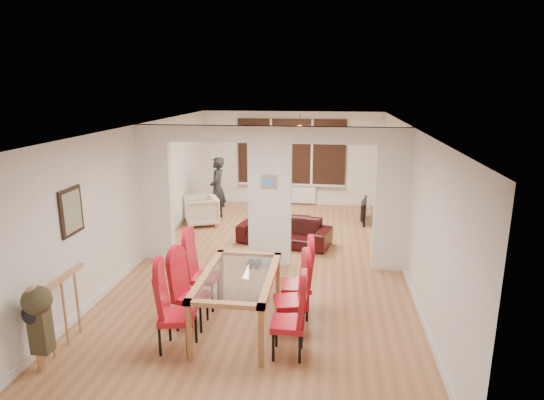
% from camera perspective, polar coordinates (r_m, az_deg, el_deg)
% --- Properties ---
extents(floor, '(5.00, 9.00, 0.01)m').
position_cam_1_polar(floor, '(8.80, -0.27, -7.83)').
color(floor, '#A56E42').
rests_on(floor, ground).
extents(room_walls, '(5.00, 9.00, 2.60)m').
position_cam_1_polar(room_walls, '(8.40, -0.28, 0.41)').
color(room_walls, silver).
rests_on(room_walls, floor).
extents(divider_wall, '(5.00, 0.18, 2.60)m').
position_cam_1_polar(divider_wall, '(8.40, -0.28, 0.41)').
color(divider_wall, white).
rests_on(divider_wall, floor).
extents(bay_window_blinds, '(3.00, 0.08, 1.80)m').
position_cam_1_polar(bay_window_blinds, '(12.70, 2.45, 6.09)').
color(bay_window_blinds, black).
rests_on(bay_window_blinds, room_walls).
extents(radiator, '(1.40, 0.08, 0.50)m').
position_cam_1_polar(radiator, '(12.89, 2.37, 0.77)').
color(radiator, white).
rests_on(radiator, floor).
extents(pendant_light, '(0.36, 0.36, 0.36)m').
position_cam_1_polar(pendant_light, '(11.47, 3.48, 8.46)').
color(pendant_light, orange).
rests_on(pendant_light, room_walls).
extents(stair_newel, '(0.40, 1.20, 1.10)m').
position_cam_1_polar(stair_newel, '(6.54, -24.88, -12.19)').
color(stair_newel, tan).
rests_on(stair_newel, floor).
extents(wall_poster, '(0.04, 0.52, 0.67)m').
position_cam_1_polar(wall_poster, '(6.93, -23.87, -1.32)').
color(wall_poster, gray).
rests_on(wall_poster, room_walls).
extents(pillar_photo, '(0.30, 0.03, 0.25)m').
position_cam_1_polar(pillar_photo, '(8.24, -0.37, 2.27)').
color(pillar_photo, '#4C8CD8').
rests_on(pillar_photo, divider_wall).
extents(dining_table, '(0.99, 1.76, 0.82)m').
position_cam_1_polar(dining_table, '(6.44, -4.22, -12.59)').
color(dining_table, '#A0683B').
rests_on(dining_table, floor).
extents(dining_chair_la, '(0.51, 0.51, 1.10)m').
position_cam_1_polar(dining_chair_la, '(6.02, -11.84, -13.42)').
color(dining_chair_la, '#A9111D').
rests_on(dining_chair_la, floor).
extents(dining_chair_lb, '(0.51, 0.51, 1.04)m').
position_cam_1_polar(dining_chair_lb, '(6.54, -10.07, -11.27)').
color(dining_chair_lb, '#A9111D').
rests_on(dining_chair_lb, floor).
extents(dining_chair_lc, '(0.45, 0.45, 1.10)m').
position_cam_1_polar(dining_chair_lc, '(7.06, -8.64, -8.98)').
color(dining_chair_lc, '#A9111D').
rests_on(dining_chair_lc, floor).
extents(dining_chair_ra, '(0.41, 0.41, 1.02)m').
position_cam_1_polar(dining_chair_ra, '(5.82, 2.01, -14.60)').
color(dining_chair_ra, '#A9111D').
rests_on(dining_chair_ra, floor).
extents(dining_chair_rb, '(0.52, 0.52, 1.08)m').
position_cam_1_polar(dining_chair_rb, '(6.28, 2.34, -12.00)').
color(dining_chair_rb, '#A9111D').
rests_on(dining_chair_rb, floor).
extents(dining_chair_rc, '(0.49, 0.49, 1.09)m').
position_cam_1_polar(dining_chair_rc, '(6.73, 3.01, -10.04)').
color(dining_chair_rc, '#A9111D').
rests_on(dining_chair_rc, floor).
extents(sofa, '(2.07, 1.19, 0.57)m').
position_cam_1_polar(sofa, '(9.71, 1.53, -3.89)').
color(sofa, black).
rests_on(sofa, floor).
extents(armchair, '(1.00, 1.01, 0.70)m').
position_cam_1_polar(armchair, '(11.12, -8.85, -1.32)').
color(armchair, beige).
rests_on(armchair, floor).
extents(person, '(0.59, 0.41, 1.57)m').
position_cam_1_polar(person, '(11.43, -6.85, 1.44)').
color(person, black).
rests_on(person, floor).
extents(television, '(0.98, 0.21, 0.56)m').
position_cam_1_polar(television, '(11.49, 11.09, -1.28)').
color(television, black).
rests_on(television, floor).
extents(coffee_table, '(1.04, 0.65, 0.22)m').
position_cam_1_polar(coffee_table, '(10.96, 2.22, -2.70)').
color(coffee_table, black).
rests_on(coffee_table, floor).
extents(bottle, '(0.06, 0.06, 0.26)m').
position_cam_1_polar(bottle, '(10.85, 1.14, -1.55)').
color(bottle, '#143F19').
rests_on(bottle, coffee_table).
extents(bowl, '(0.20, 0.20, 0.05)m').
position_cam_1_polar(bowl, '(10.81, 3.38, -2.19)').
color(bowl, black).
rests_on(bowl, coffee_table).
extents(shoes, '(0.24, 0.26, 0.10)m').
position_cam_1_polar(shoes, '(8.59, -2.24, -8.06)').
color(shoes, black).
rests_on(shoes, floor).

